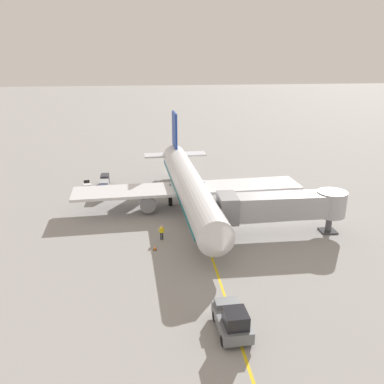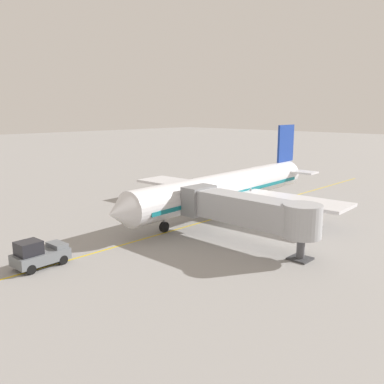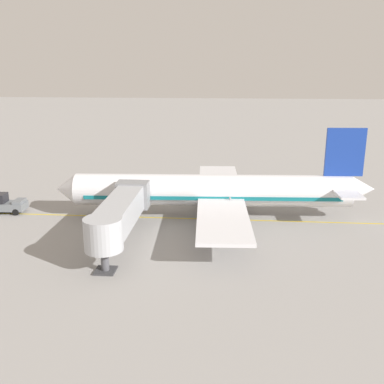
{
  "view_description": "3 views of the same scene",
  "coord_description": "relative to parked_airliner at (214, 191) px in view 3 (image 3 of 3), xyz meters",
  "views": [
    {
      "loc": [
        6.21,
        48.23,
        20.05
      ],
      "look_at": [
        0.46,
        -2.46,
        2.23
      ],
      "focal_mm": 38.33,
      "sensor_mm": 36.0,
      "label": 1
    },
    {
      "loc": [
        -31.01,
        37.89,
        12.69
      ],
      "look_at": [
        3.37,
        1.81,
        2.85
      ],
      "focal_mm": 38.53,
      "sensor_mm": 36.0,
      "label": 2
    },
    {
      "loc": [
        -48.72,
        -3.59,
        17.3
      ],
      "look_at": [
        -1.42,
        0.32,
        3.67
      ],
      "focal_mm": 41.2,
      "sensor_mm": 36.0,
      "label": 3
    }
  ],
  "objects": [
    {
      "name": "baggage_cart_front",
      "position": [
        11.94,
        -5.61,
        -2.24
      ],
      "size": [
        1.34,
        2.91,
        1.58
      ],
      "color": "#4C4C51",
      "rests_on": "ground"
    },
    {
      "name": "baggage_cart_third_in_train",
      "position": [
        11.97,
        -11.87,
        -2.24
      ],
      "size": [
        1.34,
        2.91,
        1.58
      ],
      "color": "#4C4C51",
      "rests_on": "ground"
    },
    {
      "name": "ground_crew_wing_walker",
      "position": [
        5.24,
        0.7,
        -2.23
      ],
      "size": [
        0.47,
        0.65,
        1.69
      ],
      "color": "#232328",
      "rests_on": "ground"
    },
    {
      "name": "ground_plane",
      "position": [
        -0.88,
        2.12,
        -3.19
      ],
      "size": [
        400.0,
        400.0,
        0.0
      ],
      "primitive_type": "plane",
      "color": "gray"
    },
    {
      "name": "baggage_tug_lead",
      "position": [
        14.25,
        -8.39,
        -2.47
      ],
      "size": [
        1.69,
        2.68,
        1.62
      ],
      "color": "silver",
      "rests_on": "ground"
    },
    {
      "name": "parked_airliner",
      "position": [
        0.0,
        0.0,
        0.0
      ],
      "size": [
        30.23,
        37.32,
        10.63
      ],
      "color": "silver",
      "rests_on": "ground"
    },
    {
      "name": "safety_cone_nose_left",
      "position": [
        4.85,
        11.3,
        -2.9
      ],
      "size": [
        0.36,
        0.36,
        0.59
      ],
      "color": "black",
      "rests_on": "ground"
    },
    {
      "name": "pushback_tractor",
      "position": [
        -0.51,
        25.38,
        -2.09
      ],
      "size": [
        2.4,
        4.5,
        2.4
      ],
      "color": "slate",
      "rests_on": "ground"
    },
    {
      "name": "baggage_cart_second_in_train",
      "position": [
        11.78,
        -8.7,
        -2.24
      ],
      "size": [
        1.34,
        2.91,
        1.58
      ],
      "color": "#4C4C51",
      "rests_on": "ground"
    },
    {
      "name": "ground_crew_loader",
      "position": [
        4.01,
        8.89,
        -2.23
      ],
      "size": [
        0.73,
        0.26,
        1.69
      ],
      "color": "#232328",
      "rests_on": "ground"
    },
    {
      "name": "jet_bridge",
      "position": [
        -9.57,
        8.96,
        0.27
      ],
      "size": [
        14.65,
        3.5,
        4.98
      ],
      "color": "#A8AAAF",
      "rests_on": "ground"
    },
    {
      "name": "gate_lead_in_line",
      "position": [
        -0.88,
        2.12,
        -3.18
      ],
      "size": [
        0.24,
        80.0,
        0.01
      ],
      "primitive_type": "cube",
      "color": "gold",
      "rests_on": "ground"
    }
  ]
}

